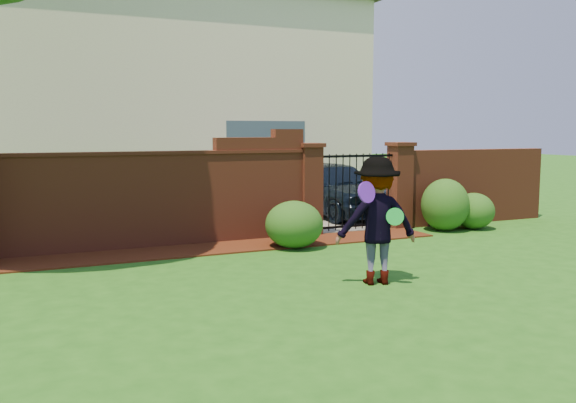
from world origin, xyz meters
name	(u,v)px	position (x,y,z in m)	size (l,w,h in m)	color
ground	(279,296)	(0.00, 0.00, -0.01)	(80.00, 80.00, 0.01)	#1E5214
mulch_bed	(153,254)	(-0.95, 3.34, 0.01)	(11.10, 1.08, 0.03)	#351509
brick_wall	(82,200)	(-2.01, 4.00, 0.93)	(8.70, 0.31, 2.16)	maroon
brick_wall_return	(472,186)	(6.60, 4.00, 0.85)	(4.00, 0.25, 1.70)	maroon
pillar_left	(309,189)	(2.40, 4.00, 0.96)	(0.50, 0.50, 1.88)	maroon
pillar_right	(400,185)	(4.60, 4.00, 0.96)	(0.50, 0.50, 1.88)	maroon
iron_gate	(356,191)	(3.50, 4.00, 0.85)	(1.78, 0.03, 1.60)	black
driveway	(281,209)	(3.50, 8.00, 0.01)	(3.20, 8.00, 0.01)	slate
house	(155,97)	(1.00, 12.00, 3.16)	(12.40, 6.40, 6.30)	beige
car	(338,189)	(4.22, 6.11, 0.70)	(1.65, 4.11, 1.40)	black
shrub_left	(294,225)	(1.53, 2.87, 0.43)	(1.06, 1.06, 0.87)	#164916
shrub_middle	(445,205)	(5.27, 3.29, 0.56)	(1.01, 1.01, 1.12)	#164916
shrub_right	(474,211)	(5.99, 3.22, 0.39)	(0.89, 0.89, 0.79)	#164916
man	(377,221)	(1.49, 0.04, 0.89)	(1.15, 0.66, 1.78)	gray
frisbee_purple	(367,192)	(1.20, -0.16, 1.32)	(0.29, 0.29, 0.03)	#651FC4
frisbee_green	(395,217)	(1.60, -0.24, 0.98)	(0.24, 0.24, 0.02)	green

